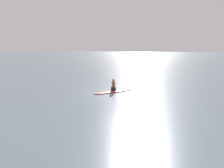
# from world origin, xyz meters

# --- Properties ---
(ground_plane) EXTENTS (400.00, 400.00, 0.00)m
(ground_plane) POSITION_xyz_m (0.00, 0.00, 0.00)
(ground_plane) COLOR slate
(surfboard) EXTENTS (3.25, 2.19, 0.09)m
(surfboard) POSITION_xyz_m (0.39, 0.72, 0.05)
(surfboard) COLOR #D84C3F
(surfboard) RESTS_ON ground
(person_paddler) EXTENTS (0.37, 0.37, 0.89)m
(person_paddler) POSITION_xyz_m (0.39, 0.72, 0.50)
(person_paddler) COLOR black
(person_paddler) RESTS_ON surfboard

